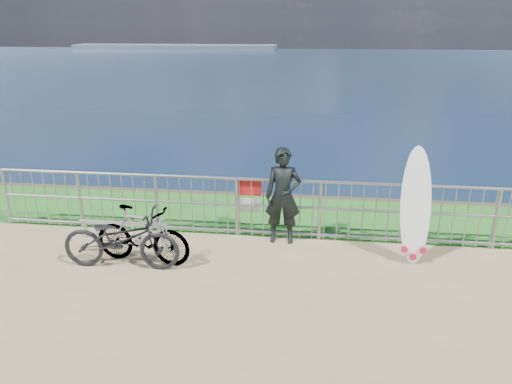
# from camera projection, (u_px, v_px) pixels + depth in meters

# --- Properties ---
(grass_strip) EXTENTS (120.00, 120.00, 0.00)m
(grass_strip) POSITION_uv_depth(u_px,v_px,m) (270.00, 215.00, 10.20)
(grass_strip) COLOR #1D691D
(grass_strip) RESTS_ON ground
(seascape) EXTENTS (260.00, 260.00, 5.00)m
(seascape) POSITION_uv_depth(u_px,v_px,m) (176.00, 49.00, 152.74)
(seascape) COLOR brown
(seascape) RESTS_ON ground
(railing) EXTENTS (10.06, 0.10, 1.13)m
(railing) POSITION_uv_depth(u_px,v_px,m) (265.00, 207.00, 8.98)
(railing) COLOR gray
(railing) RESTS_ON ground
(surfer) EXTENTS (0.64, 0.43, 1.72)m
(surfer) POSITION_uv_depth(u_px,v_px,m) (283.00, 196.00, 8.71)
(surfer) COLOR black
(surfer) RESTS_ON ground
(surfboard) EXTENTS (0.54, 0.49, 1.91)m
(surfboard) POSITION_uv_depth(u_px,v_px,m) (415.00, 210.00, 8.00)
(surfboard) COLOR white
(surfboard) RESTS_ON ground
(bicycle_near) EXTENTS (1.90, 0.72, 0.99)m
(bicycle_near) POSITION_uv_depth(u_px,v_px,m) (121.00, 239.00, 7.87)
(bicycle_near) COLOR black
(bicycle_near) RESTS_ON ground
(bicycle_far) EXTENTS (1.67, 0.67, 0.98)m
(bicycle_far) POSITION_uv_depth(u_px,v_px,m) (142.00, 235.00, 8.04)
(bicycle_far) COLOR black
(bicycle_far) RESTS_ON ground
(bike_rack) EXTENTS (1.65, 0.05, 0.35)m
(bike_rack) POSITION_uv_depth(u_px,v_px,m) (123.00, 224.00, 8.99)
(bike_rack) COLOR gray
(bike_rack) RESTS_ON ground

